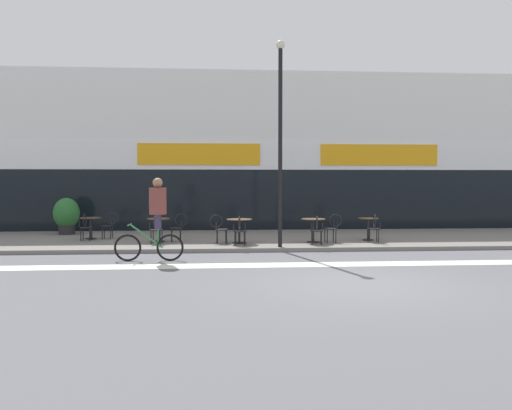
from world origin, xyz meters
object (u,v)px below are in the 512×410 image
Objects in this scene: cafe_chair_4_near at (374,226)px; lamp_post at (280,130)px; cafe_chair_2_side at (219,227)px; cafe_chair_1_near at (156,227)px; bistro_table_4 at (368,224)px; cafe_chair_2_near at (240,229)px; bistro_table_1 at (159,225)px; cafe_chair_0_near at (86,225)px; bistro_table_2 at (239,226)px; cafe_chair_0_side at (110,223)px; cafe_chair_3_side at (333,226)px; planter_pot at (67,215)px; bistro_table_0 at (91,224)px; bistro_table_3 at (313,225)px; cyclist_0 at (155,213)px; cafe_chair_1_side at (178,225)px; cafe_chair_3_near at (317,228)px.

lamp_post is at bearing 110.97° from cafe_chair_4_near.
cafe_chair_1_near is at bearing 177.54° from cafe_chair_2_side.
bistro_table_4 is 0.63m from cafe_chair_4_near.
cafe_chair_2_near is 0.87m from cafe_chair_2_side.
bistro_table_1 is 2.40m from cafe_chair_0_near.
lamp_post is (6.10, -1.86, 2.91)m from cafe_chair_0_near.
lamp_post is (1.16, -0.96, 2.87)m from bistro_table_2.
lamp_post is (1.79, -0.96, 2.91)m from cafe_chair_2_side.
cafe_chair_0_side and cafe_chair_2_near have the same top height.
cafe_chair_3_side is 9.67m from planter_pot.
bistro_table_0 is 2.85m from cafe_chair_1_near.
cafe_chair_2_near is at bearing -165.03° from bistro_table_3.
cyclist_0 is (-2.24, -1.99, 0.60)m from cafe_chair_2_near.
cafe_chair_0_side is (-4.31, 1.52, -0.03)m from bistro_table_2.
bistro_table_2 is at bearing -179.94° from bistro_table_3.
bistro_table_3 is 4.31m from cafe_chair_1_side.
planter_pot is at bearing 165.91° from bistro_table_4.
cafe_chair_3_side is at bearing 165.74° from cafe_chair_1_side.
cafe_chair_2_near is at bearing -90.99° from bistro_table_2.
bistro_table_4 is 0.82× the size of cafe_chair_3_side.
cafe_chair_2_side is 4.87m from cafe_chair_4_near.
cafe_chair_2_side is at bearing 151.91° from lamp_post.
bistro_table_0 is at bearing -55.39° from cyclist_0.
cafe_chair_1_near and cafe_chair_3_near have the same top height.
cafe_chair_2_near is (2.56, -0.57, 0.00)m from cafe_chair_1_near.
cafe_chair_0_near is 7.42m from cafe_chair_3_near.
cyclist_0 reaches higher than bistro_table_0.
cafe_chair_3_side reaches higher than bistro_table_2.
planter_pot reaches higher than bistro_table_4.
lamp_post is at bearing -152.62° from cyclist_0.
cafe_chair_0_near reaches higher than bistro_table_3.
cafe_chair_1_side and cafe_chair_3_side have the same top height.
cafe_chair_4_near is (6.18, -0.72, 0.00)m from cafe_chair_1_side.
cafe_chair_4_near is 10.93m from planter_pot.
bistro_table_1 is at bearing -34.92° from planter_pot.
cafe_chair_1_side is at bearing 89.42° from cafe_chair_4_near.
cafe_chair_1_side is at bearing -94.04° from cyclist_0.
bistro_table_0 is 5.17m from bistro_table_2.
cafe_chair_3_side is at bearing -151.73° from cyclist_0.
bistro_table_1 reaches higher than bistro_table_0.
planter_pot is (-5.57, 3.11, 0.19)m from cafe_chair_2_side.
cafe_chair_1_near is at bearing -33.71° from bistro_table_0.
cafe_chair_0_near is 1.00× the size of cafe_chair_4_near.
cafe_chair_1_near is (1.74, -1.58, 0.00)m from cafe_chair_0_side.
bistro_table_1 is at bearing 179.30° from bistro_table_4.
cafe_chair_0_side is 1.00× the size of cafe_chair_1_near.
bistro_table_3 is 0.84× the size of cafe_chair_2_side.
cafe_chair_0_side is 1.00× the size of cafe_chair_2_near.
cafe_chair_4_near is (8.55, -1.66, 0.00)m from cafe_chair_0_side.
cafe_chair_0_near is at bearing -89.94° from bistro_table_0.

